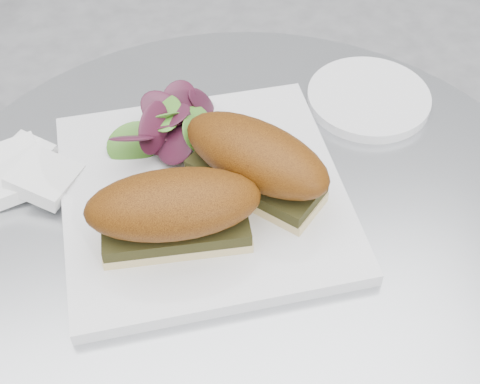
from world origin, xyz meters
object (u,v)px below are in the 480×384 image
object	(u,v)px
plate	(203,194)
saucer	(369,98)
sandwich_left	(174,210)
sandwich_right	(256,161)

from	to	relation	value
plate	saucer	distance (m)	0.25
sandwich_left	sandwich_right	bearing A→B (deg)	31.25
sandwich_right	saucer	xyz separation A→B (m)	(0.17, 0.12, -0.05)
saucer	plate	bearing A→B (deg)	-155.17
sandwich_right	saucer	distance (m)	0.22
sandwich_right	saucer	world-z (taller)	sandwich_right
plate	saucer	size ratio (longest dim) A/B	1.96
sandwich_left	saucer	bearing A→B (deg)	37.03
sandwich_left	sandwich_right	size ratio (longest dim) A/B	1.00
plate	sandwich_left	world-z (taller)	sandwich_left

